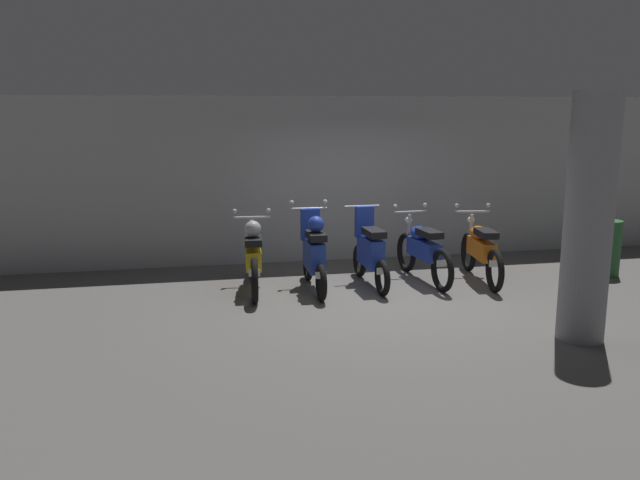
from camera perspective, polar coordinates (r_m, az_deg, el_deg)
ground_plane at (r=9.45m, az=5.61°, el=-5.13°), size 80.00×80.00×0.00m
back_wall at (r=11.76m, az=1.81°, el=5.29°), size 16.00×0.30×2.86m
motorbike_slot_0 at (r=9.79m, az=-5.78°, el=-1.36°), size 0.59×1.95×1.15m
motorbike_slot_1 at (r=9.78m, az=-0.54°, el=-1.07°), size 0.59×1.68×1.29m
motorbike_slot_2 at (r=10.06m, az=4.31°, el=-1.00°), size 0.56×1.68×1.18m
motorbike_slot_3 at (r=10.43m, az=8.85°, el=-0.85°), size 0.59×1.95×1.15m
motorbike_slot_4 at (r=10.62m, az=13.69°, el=-0.82°), size 0.59×1.95×1.15m
support_pillar at (r=8.11m, az=22.14°, el=1.69°), size 0.54×0.54×2.86m
trash_bin at (r=11.61m, az=23.53°, el=-0.64°), size 0.40×0.40×0.90m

